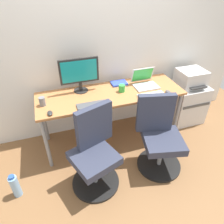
# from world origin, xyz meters

# --- Properties ---
(ground_plane) EXTENTS (5.28, 5.28, 0.00)m
(ground_plane) POSITION_xyz_m (0.00, 0.00, 0.00)
(ground_plane) COLOR brown
(back_wall) EXTENTS (4.40, 0.04, 2.60)m
(back_wall) POSITION_xyz_m (0.00, 0.39, 1.30)
(back_wall) COLOR white
(back_wall) RESTS_ON ground
(desk) EXTENTS (1.85, 0.62, 0.76)m
(desk) POSITION_xyz_m (0.00, 0.00, 0.69)
(desk) COLOR #B77542
(desk) RESTS_ON ground
(office_chair_left) EXTENTS (0.56, 0.56, 0.94)m
(office_chair_left) POSITION_xyz_m (-0.39, -0.63, 0.42)
(office_chair_left) COLOR black
(office_chair_left) RESTS_ON ground
(office_chair_right) EXTENTS (0.54, 0.54, 0.94)m
(office_chair_right) POSITION_xyz_m (0.40, -0.62, 0.42)
(office_chair_right) COLOR black
(office_chair_right) RESTS_ON ground
(side_cabinet) EXTENTS (0.51, 0.51, 0.61)m
(side_cabinet) POSITION_xyz_m (1.27, 0.10, 0.30)
(side_cabinet) COLOR silver
(side_cabinet) RESTS_ON ground
(printer) EXTENTS (0.38, 0.40, 0.24)m
(printer) POSITION_xyz_m (1.27, 0.10, 0.73)
(printer) COLOR silver
(printer) RESTS_ON side_cabinet
(water_bottle_on_floor) EXTENTS (0.09, 0.09, 0.31)m
(water_bottle_on_floor) POSITION_xyz_m (-1.26, -0.56, 0.15)
(water_bottle_on_floor) COLOR #8CBFF2
(water_bottle_on_floor) RESTS_ON ground
(desktop_monitor) EXTENTS (0.48, 0.18, 0.43)m
(desktop_monitor) POSITION_xyz_m (-0.35, 0.17, 1.01)
(desktop_monitor) COLOR #262626
(desktop_monitor) RESTS_ON desk
(open_laptop) EXTENTS (0.31, 0.28, 0.22)m
(open_laptop) POSITION_xyz_m (0.49, 0.05, 0.81)
(open_laptop) COLOR silver
(open_laptop) RESTS_ON desk
(keyboard_by_monitor) EXTENTS (0.34, 0.12, 0.02)m
(keyboard_by_monitor) POSITION_xyz_m (-0.30, -0.21, 0.77)
(keyboard_by_monitor) COLOR #515156
(keyboard_by_monitor) RESTS_ON desk
(keyboard_by_laptop) EXTENTS (0.34, 0.12, 0.02)m
(keyboard_by_laptop) POSITION_xyz_m (0.45, -0.23, 0.77)
(keyboard_by_laptop) COLOR silver
(keyboard_by_laptop) RESTS_ON desk
(mouse_by_monitor) EXTENTS (0.06, 0.10, 0.03)m
(mouse_by_monitor) POSITION_xyz_m (-0.77, -0.24, 0.77)
(mouse_by_monitor) COLOR #2D2D2D
(mouse_by_monitor) RESTS_ON desk
(mouse_by_laptop) EXTENTS (0.06, 0.10, 0.03)m
(mouse_by_laptop) POSITION_xyz_m (0.68, -0.24, 0.77)
(mouse_by_laptop) COLOR #515156
(mouse_by_laptop) RESTS_ON desk
(coffee_mug) EXTENTS (0.08, 0.08, 0.09)m
(coffee_mug) POSITION_xyz_m (0.14, -0.01, 0.80)
(coffee_mug) COLOR green
(coffee_mug) RESTS_ON desk
(pen_cup) EXTENTS (0.07, 0.07, 0.10)m
(pen_cup) POSITION_xyz_m (-0.83, -0.03, 0.81)
(pen_cup) COLOR slate
(pen_cup) RESTS_ON desk
(notebook) EXTENTS (0.21, 0.15, 0.03)m
(notebook) POSITION_xyz_m (0.18, 0.19, 0.77)
(notebook) COLOR blue
(notebook) RESTS_ON desk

